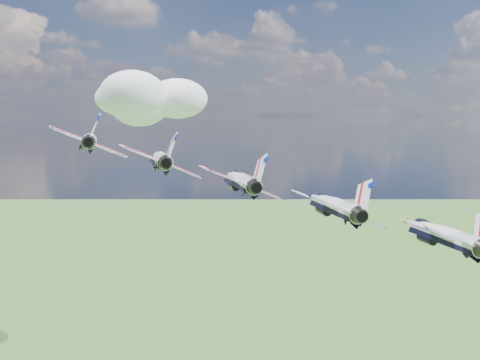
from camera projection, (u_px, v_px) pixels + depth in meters
name	position (u px, v px, depth m)	size (l,w,h in m)	color
cloud_far	(157.00, 99.00, 310.35)	(53.63, 42.14, 21.07)	white
jet_0	(90.00, 140.00, 81.35)	(11.35, 16.81, 5.02)	white
jet_1	(160.00, 159.00, 76.32)	(11.35, 16.81, 5.02)	white
jet_2	(240.00, 180.00, 71.29)	(11.35, 16.81, 5.02)	white
jet_3	(332.00, 205.00, 66.26)	(11.35, 16.81, 5.02)	silver
jet_4	(439.00, 233.00, 61.23)	(11.35, 16.81, 5.02)	silver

